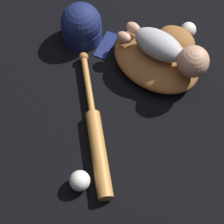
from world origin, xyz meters
The scene contains 7 objects.
ground_plane centered at (0.00, 0.00, 0.00)m, with size 6.00×6.00×0.00m, color black.
baseball_glove centered at (0.03, -0.02, 0.04)m, with size 0.39×0.35×0.08m.
baby_figure centered at (0.08, -0.03, 0.13)m, with size 0.36×0.18×0.11m.
baseball_bat centered at (0.14, -0.42, 0.03)m, with size 0.52×0.33×0.05m.
baseball centered at (0.23, -0.56, 0.03)m, with size 0.07×0.07×0.07m.
baseball_spare centered at (0.00, 0.17, 0.03)m, with size 0.06×0.06×0.06m.
baseball_cap centered at (-0.27, -0.17, 0.07)m, with size 0.23×0.20×0.16m.
Camera 1 is at (0.60, -0.73, 1.19)m, focal length 60.00 mm.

